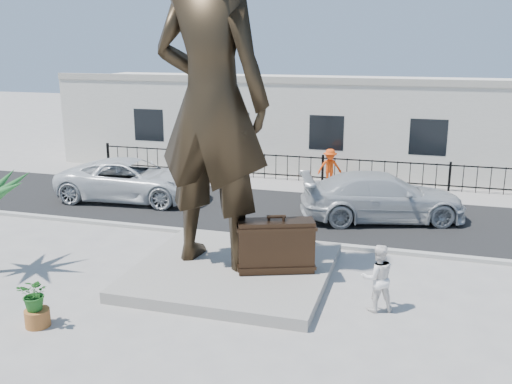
% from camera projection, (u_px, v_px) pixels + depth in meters
% --- Properties ---
extents(ground, '(100.00, 100.00, 0.00)m').
position_uv_depth(ground, '(234.00, 300.00, 14.23)').
color(ground, '#9E9991').
rests_on(ground, ground).
extents(street, '(40.00, 7.00, 0.01)m').
position_uv_depth(street, '(300.00, 212.00, 21.65)').
color(street, black).
rests_on(street, ground).
extents(curb, '(40.00, 0.25, 0.12)m').
position_uv_depth(curb, '(278.00, 240.00, 18.39)').
color(curb, '#A5A399').
rests_on(curb, ground).
extents(far_sidewalk, '(40.00, 2.50, 0.02)m').
position_uv_depth(far_sidewalk, '(319.00, 187.00, 25.36)').
color(far_sidewalk, '#9E9991').
rests_on(far_sidewalk, ground).
extents(plinth, '(5.20, 5.20, 0.30)m').
position_uv_depth(plinth, '(234.00, 270.00, 15.72)').
color(plinth, gray).
rests_on(plinth, ground).
extents(fence, '(22.00, 0.10, 1.20)m').
position_uv_depth(fence, '(323.00, 170.00, 25.95)').
color(fence, black).
rests_on(fence, ground).
extents(building, '(28.00, 7.00, 4.40)m').
position_uv_depth(building, '(338.00, 123.00, 29.44)').
color(building, silver).
rests_on(building, ground).
extents(statue, '(3.48, 2.52, 8.85)m').
position_uv_depth(statue, '(211.00, 102.00, 14.89)').
color(statue, '#2D2316').
rests_on(statue, plinth).
extents(suitcase, '(2.10, 1.30, 1.41)m').
position_uv_depth(suitcase, '(276.00, 246.00, 15.14)').
color(suitcase, black).
rests_on(suitcase, plinth).
extents(tourist, '(0.98, 0.88, 1.66)m').
position_uv_depth(tourist, '(378.00, 278.00, 13.53)').
color(tourist, white).
rests_on(tourist, ground).
extents(car_white, '(6.14, 3.21, 1.65)m').
position_uv_depth(car_white, '(132.00, 180.00, 23.11)').
color(car_white, silver).
rests_on(car_white, street).
extents(car_silver, '(6.31, 4.04, 1.70)m').
position_uv_depth(car_silver, '(383.00, 197.00, 20.47)').
color(car_silver, '#B5B8BA').
rests_on(car_silver, street).
extents(worker, '(1.21, 0.93, 1.66)m').
position_uv_depth(worker, '(330.00, 167.00, 25.32)').
color(worker, '#F3460C').
rests_on(worker, far_sidewalk).
extents(planter, '(0.56, 0.56, 0.40)m').
position_uv_depth(planter, '(38.00, 318.00, 12.91)').
color(planter, '#985928').
rests_on(planter, ground).
extents(shrub, '(0.79, 0.71, 0.78)m').
position_uv_depth(shrub, '(35.00, 294.00, 12.76)').
color(shrub, '#1F5C1E').
rests_on(shrub, planter).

